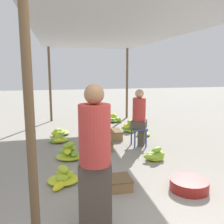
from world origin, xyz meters
TOP-DOWN VIEW (x-y plane):
  - canopy_post_front_left at (-1.36, 0.30)m, footprint 0.08×0.08m
  - canopy_post_back_left at (-1.36, 6.96)m, footprint 0.08×0.08m
  - canopy_post_back_right at (1.36, 6.96)m, footprint 0.08×0.08m
  - canopy_tarp at (0.00, 3.63)m, footprint 3.11×7.06m
  - vendor_foreground at (-0.75, 0.80)m, footprint 0.40×0.40m
  - stool at (0.70, 3.61)m, footprint 0.34×0.34m
  - vendor_seated at (0.71, 3.62)m, footprint 0.46×0.46m
  - basin_black at (0.74, 1.37)m, footprint 0.57×0.57m
  - banana_pile_left_0 at (-1.08, 2.01)m, footprint 0.50×0.63m
  - banana_pile_left_1 at (-0.94, 3.10)m, footprint 0.54×0.56m
  - banana_pile_left_2 at (-1.14, 4.31)m, footprint 0.48×0.47m
  - banana_pile_left_3 at (-1.08, 4.96)m, footprint 0.51×0.49m
  - banana_pile_right_0 at (0.87, 4.90)m, footprint 0.49×0.41m
  - banana_pile_right_1 at (0.74, 6.35)m, footprint 0.56×0.51m
  - banana_pile_right_2 at (0.73, 2.64)m, footprint 0.52×0.40m
  - banana_pile_right_3 at (1.10, 4.42)m, footprint 0.39×0.38m
  - crate_near at (0.18, 4.30)m, footprint 0.53×0.53m
  - crate_mid at (-0.20, 3.50)m, footprint 0.44×0.44m
  - crate_far at (-0.28, 1.65)m, footprint 0.38×0.38m

SIDE VIEW (x-z plane):
  - banana_pile_left_3 at x=-1.08m, z-range -0.03..0.17m
  - basin_black at x=0.74m, z-range 0.00..0.16m
  - crate_mid at x=-0.20m, z-range 0.00..0.16m
  - banana_pile_left_0 at x=-1.08m, z-range -0.06..0.23m
  - crate_far at x=-0.28m, z-range 0.00..0.17m
  - banana_pile_left_2 at x=-1.14m, z-range -0.03..0.20m
  - banana_pile_right_1 at x=0.74m, z-range -0.04..0.24m
  - banana_pile_right_3 at x=1.10m, z-range -0.01..0.21m
  - banana_pile_right_2 at x=0.73m, z-range -0.04..0.24m
  - banana_pile_left_1 at x=-0.94m, z-range -0.07..0.28m
  - crate_near at x=0.18m, z-range 0.00..0.23m
  - banana_pile_right_0 at x=0.87m, z-range -0.05..0.30m
  - stool at x=0.70m, z-range 0.13..0.56m
  - vendor_seated at x=0.71m, z-range 0.03..1.36m
  - vendor_foreground at x=-0.75m, z-range 0.03..1.67m
  - canopy_post_front_left at x=-1.36m, z-range 0.00..2.50m
  - canopy_post_back_left at x=-1.36m, z-range 0.00..2.50m
  - canopy_post_back_right at x=1.36m, z-range 0.00..2.50m
  - canopy_tarp at x=0.00m, z-range 2.50..2.54m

